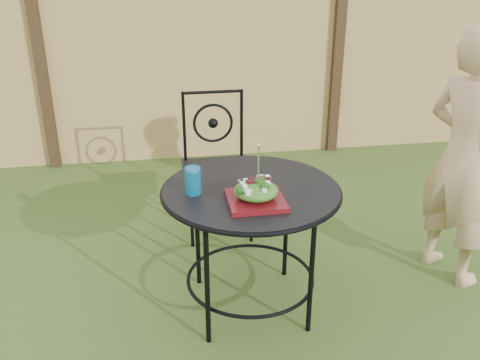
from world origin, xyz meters
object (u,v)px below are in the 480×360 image
(patio_table, at_px, (251,212))
(diner, at_px, (466,158))
(salad_plate, at_px, (256,200))
(patio_chair, at_px, (216,160))

(patio_table, distance_m, diner, 1.28)
(diner, relative_size, salad_plate, 5.57)
(patio_table, relative_size, salad_plate, 3.42)
(patio_chair, distance_m, diner, 1.57)
(patio_chair, height_order, diner, diner)
(patio_chair, bearing_deg, diner, -31.29)
(diner, xyz_separation_m, salad_plate, (-1.27, -0.31, -0.02))
(patio_table, xyz_separation_m, salad_plate, (-0.01, -0.17, 0.15))
(patio_chair, distance_m, salad_plate, 1.14)
(salad_plate, bearing_deg, patio_chair, 92.97)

